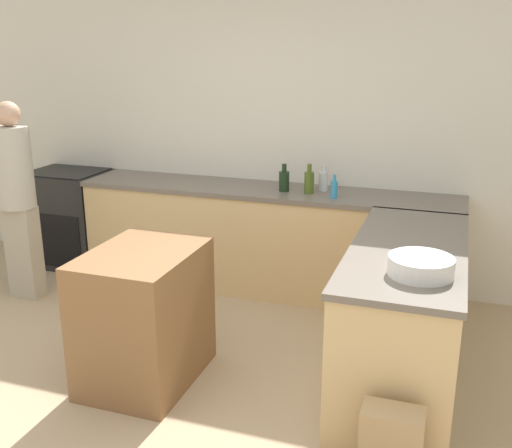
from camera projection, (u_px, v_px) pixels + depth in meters
ground_plane at (156, 418)px, 3.51m from camera, size 14.00×14.00×0.00m
wall_back at (277, 132)px, 5.28m from camera, size 8.00×0.06×2.70m
counter_back at (265, 239)px, 5.25m from camera, size 3.29×0.63×0.92m
counter_peninsula at (403, 315)px, 3.79m from camera, size 0.69×1.75×0.92m
range_oven at (70, 218)px, 5.87m from camera, size 0.74×0.60×0.93m
island_table at (144, 317)px, 3.82m from camera, size 0.63×0.83×0.88m
mixing_bowl at (421, 266)px, 3.20m from camera, size 0.35×0.35×0.10m
olive_oil_bottle at (309, 182)px, 4.92m from camera, size 0.08×0.08×0.25m
dish_soap_bottle at (334, 189)px, 4.77m from camera, size 0.06×0.06×0.19m
vinegar_bottle_clear at (323, 180)px, 5.01m from camera, size 0.08×0.08×0.22m
wine_bottle_dark at (284, 180)px, 4.99m from camera, size 0.09×0.09×0.23m
person_by_range at (17, 193)px, 4.94m from camera, size 0.30×0.30×1.67m
paper_bag at (391, 447)px, 2.94m from camera, size 0.30×0.18×0.42m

